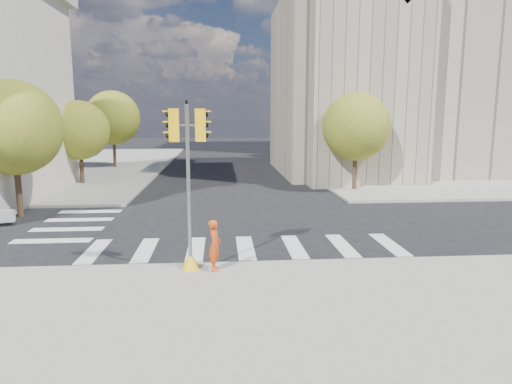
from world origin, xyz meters
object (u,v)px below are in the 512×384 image
(lamp_near, at_px, (347,118))
(lamp_far, at_px, (309,117))
(traffic_signal, at_px, (189,199))
(photographer, at_px, (215,245))

(lamp_near, distance_m, lamp_far, 14.00)
(lamp_far, distance_m, traffic_signal, 34.15)
(lamp_far, height_order, traffic_signal, lamp_far)
(lamp_far, height_order, photographer, lamp_far)
(traffic_signal, xyz_separation_m, photographer, (0.75, -0.17, -1.39))
(traffic_signal, relative_size, photographer, 3.25)
(traffic_signal, bearing_deg, photographer, -18.12)
(lamp_far, bearing_deg, traffic_signal, -106.93)
(lamp_far, relative_size, photographer, 5.21)
(traffic_signal, bearing_deg, lamp_near, 56.38)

